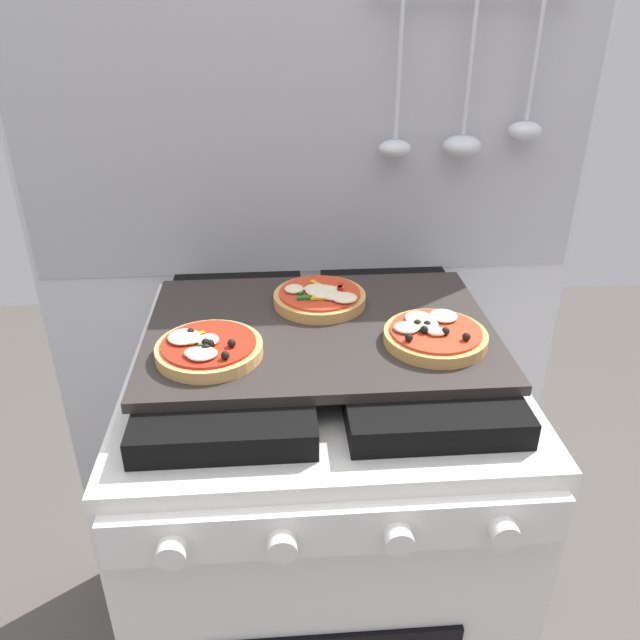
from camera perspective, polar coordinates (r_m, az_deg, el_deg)
The scene contains 6 objects.
kitchen_backsplash at distance 1.34m, azimuth -0.96°, elevation 1.47°, with size 1.10×0.09×1.55m.
stove at distance 1.27m, azimuth 0.01°, elevation -19.29°, with size 0.60×0.64×0.90m.
baking_tray at distance 0.99m, azimuth 0.00°, elevation -0.92°, with size 0.54×0.38×0.02m, color #2D2826.
pizza_left at distance 0.91m, azimuth -10.18°, elevation -2.55°, with size 0.15×0.15×0.03m.
pizza_right at distance 0.95m, azimuth 10.33°, elevation -1.30°, with size 0.15×0.15×0.03m.
pizza_center at distance 1.05m, azimuth 0.02°, elevation 2.13°, with size 0.15×0.15×0.03m.
Camera 1 is at (-0.06, -0.86, 1.39)m, focal length 35.20 mm.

